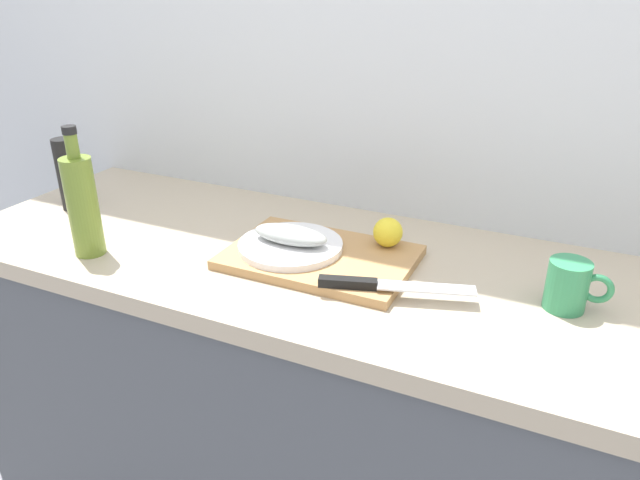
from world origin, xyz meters
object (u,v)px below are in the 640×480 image
object	(u,v)px
white_plate	(291,246)
fish_fillet	(290,235)
lemon_0	(388,232)
cutting_board	(320,257)
coffee_mug_0	(569,286)
chef_knife	(376,285)
olive_oil_bottle	(83,204)
pepper_mill	(68,174)

from	to	relation	value
white_plate	fish_fillet	bearing A→B (deg)	-14.04
white_plate	lemon_0	world-z (taller)	lemon_0
fish_fillet	cutting_board	bearing A→B (deg)	7.16
cutting_board	white_plate	size ratio (longest dim) A/B	1.74
cutting_board	lemon_0	size ratio (longest dim) A/B	6.09
cutting_board	coffee_mug_0	world-z (taller)	coffee_mug_0
chef_knife	lemon_0	xyz separation A→B (m)	(-0.04, 0.19, 0.02)
fish_fillet	olive_oil_bottle	world-z (taller)	olive_oil_bottle
white_plate	chef_knife	size ratio (longest dim) A/B	0.78
lemon_0	white_plate	bearing A→B (deg)	-150.58
fish_fillet	lemon_0	xyz separation A→B (m)	(0.18, 0.10, -0.00)
cutting_board	coffee_mug_0	size ratio (longest dim) A/B	3.39
lemon_0	coffee_mug_0	distance (m)	0.38
chef_knife	lemon_0	world-z (taller)	lemon_0
cutting_board	fish_fillet	distance (m)	0.08
olive_oil_bottle	pepper_mill	distance (m)	0.30
chef_knife	pepper_mill	bearing A→B (deg)	156.13
chef_knife	fish_fillet	bearing A→B (deg)	141.93
fish_fillet	chef_knife	world-z (taller)	fish_fillet
olive_oil_bottle	white_plate	bearing A→B (deg)	22.25
fish_fillet	pepper_mill	xyz separation A→B (m)	(-0.64, 0.01, 0.04)
cutting_board	coffee_mug_0	distance (m)	0.49
chef_knife	cutting_board	bearing A→B (deg)	132.32
olive_oil_bottle	coffee_mug_0	world-z (taller)	olive_oil_bottle
olive_oil_bottle	pepper_mill	xyz separation A→B (m)	(-0.24, 0.18, -0.02)
olive_oil_bottle	chef_knife	bearing A→B (deg)	7.26
olive_oil_bottle	coffee_mug_0	bearing A→B (deg)	11.38
chef_knife	white_plate	bearing A→B (deg)	141.93
white_plate	coffee_mug_0	size ratio (longest dim) A/B	1.95
lemon_0	coffee_mug_0	world-z (taller)	coffee_mug_0
lemon_0	cutting_board	bearing A→B (deg)	-140.99
lemon_0	pepper_mill	bearing A→B (deg)	-173.92
chef_knife	olive_oil_bottle	world-z (taller)	olive_oil_bottle
fish_fillet	olive_oil_bottle	xyz separation A→B (m)	(-0.40, -0.17, 0.06)
chef_knife	pepper_mill	xyz separation A→B (m)	(-0.86, 0.10, 0.06)
white_plate	chef_knife	world-z (taller)	chef_knife
fish_fillet	lemon_0	size ratio (longest dim) A/B	2.63
fish_fillet	chef_knife	size ratio (longest dim) A/B	0.58
fish_fillet	olive_oil_bottle	size ratio (longest dim) A/B	0.60
coffee_mug_0	cutting_board	bearing A→B (deg)	-177.83
coffee_mug_0	olive_oil_bottle	bearing A→B (deg)	-168.62
pepper_mill	fish_fillet	bearing A→B (deg)	-1.32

